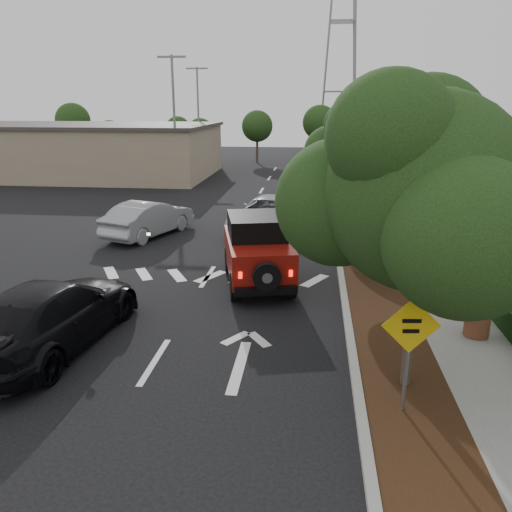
% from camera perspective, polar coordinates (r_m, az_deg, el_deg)
% --- Properties ---
extents(ground, '(120.00, 120.00, 0.00)m').
position_cam_1_polar(ground, '(12.13, -11.51, -11.73)').
color(ground, black).
rests_on(ground, ground).
extents(curb, '(0.20, 70.00, 0.15)m').
position_cam_1_polar(curb, '(22.81, 9.03, 2.38)').
color(curb, '#9E9B93').
rests_on(curb, ground).
extents(planting_strip, '(1.80, 70.00, 0.12)m').
position_cam_1_polar(planting_strip, '(22.88, 11.53, 2.25)').
color(planting_strip, black).
rests_on(planting_strip, ground).
extents(sidewalk, '(2.00, 70.00, 0.12)m').
position_cam_1_polar(sidewalk, '(23.13, 16.22, 2.07)').
color(sidewalk, gray).
rests_on(sidewalk, ground).
extents(hedge, '(0.80, 70.00, 0.80)m').
position_cam_1_polar(hedge, '(23.33, 19.68, 2.73)').
color(hedge, black).
rests_on(hedge, ground).
extents(commercial_building, '(22.00, 12.00, 4.00)m').
position_cam_1_polar(commercial_building, '(44.73, -19.75, 11.24)').
color(commercial_building, gray).
rests_on(commercial_building, ground).
extents(transmission_tower, '(7.00, 4.00, 28.00)m').
position_cam_1_polar(transmission_tower, '(58.40, 9.13, 11.17)').
color(transmission_tower, slate).
rests_on(transmission_tower, ground).
extents(street_tree_near, '(3.80, 3.80, 5.92)m').
position_cam_1_polar(street_tree_near, '(11.35, 16.56, -14.27)').
color(street_tree_near, black).
rests_on(street_tree_near, ground).
extents(street_tree_mid, '(3.20, 3.20, 5.32)m').
position_cam_1_polar(street_tree_mid, '(17.66, 12.90, -2.47)').
color(street_tree_mid, black).
rests_on(street_tree_mid, ground).
extents(street_tree_far, '(3.40, 3.40, 5.62)m').
position_cam_1_polar(street_tree_far, '(23.86, 11.33, 2.72)').
color(street_tree_far, black).
rests_on(street_tree_far, ground).
extents(light_pole_a, '(2.00, 0.22, 9.00)m').
position_cam_1_polar(light_pole_a, '(37.88, -8.97, 8.08)').
color(light_pole_a, slate).
rests_on(light_pole_a, ground).
extents(light_pole_b, '(2.00, 0.22, 9.00)m').
position_cam_1_polar(light_pole_b, '(49.65, -6.42, 10.27)').
color(light_pole_b, slate).
rests_on(light_pole_b, ground).
extents(red_jeep, '(2.81, 4.61, 2.26)m').
position_cam_1_polar(red_jeep, '(16.52, 0.09, 0.81)').
color(red_jeep, black).
rests_on(red_jeep, ground).
extents(silver_suv_ahead, '(3.99, 6.31, 1.62)m').
position_cam_1_polar(silver_suv_ahead, '(23.28, 1.53, 4.75)').
color(silver_suv_ahead, '#B1B5B9').
rests_on(silver_suv_ahead, ground).
extents(black_suv_oncoming, '(2.94, 5.97, 1.67)m').
position_cam_1_polar(black_suv_oncoming, '(13.25, -22.38, -6.17)').
color(black_suv_oncoming, black).
rests_on(black_suv_oncoming, ground).
extents(silver_sedan_oncoming, '(3.24, 5.13, 1.59)m').
position_cam_1_polar(silver_sedan_oncoming, '(23.08, -12.16, 4.22)').
color(silver_sedan_oncoming, '#979A9E').
rests_on(silver_sedan_oncoming, ground).
extents(parked_suv, '(4.47, 3.23, 1.42)m').
position_cam_1_polar(parked_suv, '(38.98, -14.21, 9.08)').
color(parked_suv, '#AFB2B7').
rests_on(parked_suv, ground).
extents(speed_hump_sign, '(1.08, 0.15, 2.32)m').
position_cam_1_polar(speed_hump_sign, '(9.72, 17.14, -9.14)').
color(speed_hump_sign, slate).
rests_on(speed_hump_sign, ground).
extents(terracotta_planter, '(0.77, 0.77, 1.34)m').
position_cam_1_polar(terracotta_planter, '(13.70, 24.18, -5.32)').
color(terracotta_planter, brown).
rests_on(terracotta_planter, ground).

